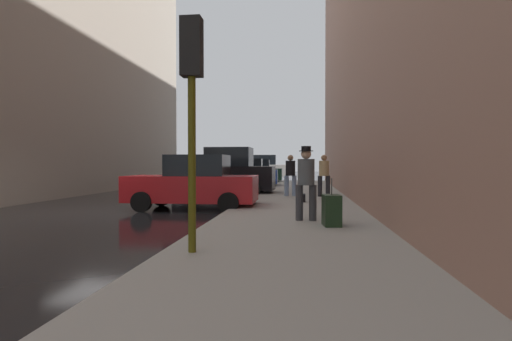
# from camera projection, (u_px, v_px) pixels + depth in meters

# --- Properties ---
(ground_plane) EXTENTS (120.00, 120.00, 0.00)m
(ground_plane) POSITION_uv_depth(u_px,v_px,m) (101.00, 212.00, 12.33)
(ground_plane) COLOR black
(sidewalk) EXTENTS (4.00, 40.00, 0.15)m
(sidewalk) POSITION_uv_depth(u_px,v_px,m) (295.00, 213.00, 11.65)
(sidewalk) COLOR gray
(sidewalk) RESTS_ON ground_plane
(parked_red_hatchback) EXTENTS (4.22, 2.09, 1.79)m
(parked_red_hatchback) POSITION_uv_depth(u_px,v_px,m) (194.00, 184.00, 13.11)
(parked_red_hatchback) COLOR #B2191E
(parked_red_hatchback) RESTS_ON ground_plane
(parked_black_suv) EXTENTS (4.64, 2.14, 2.25)m
(parked_black_suv) POSITION_uv_depth(u_px,v_px,m) (226.00, 173.00, 18.76)
(parked_black_suv) COLOR black
(parked_black_suv) RESTS_ON ground_plane
(parked_blue_sedan) EXTENTS (4.27, 2.19, 1.79)m
(parked_blue_sedan) POSITION_uv_depth(u_px,v_px,m) (244.00, 174.00, 24.68)
(parked_blue_sedan) COLOR navy
(parked_blue_sedan) RESTS_ON ground_plane
(parked_dark_green_sedan) EXTENTS (4.26, 2.18, 1.79)m
(parked_dark_green_sedan) POSITION_uv_depth(u_px,v_px,m) (255.00, 172.00, 30.34)
(parked_dark_green_sedan) COLOR #193828
(parked_dark_green_sedan) RESTS_ON ground_plane
(parked_white_van) EXTENTS (4.67, 2.20, 2.25)m
(parked_white_van) POSITION_uv_depth(u_px,v_px,m) (263.00, 168.00, 36.48)
(parked_white_van) COLOR silver
(parked_white_van) RESTS_ON ground_plane
(fire_hydrant) EXTENTS (0.42, 0.22, 0.70)m
(fire_hydrant) POSITION_uv_depth(u_px,v_px,m) (251.00, 193.00, 13.82)
(fire_hydrant) COLOR red
(fire_hydrant) RESTS_ON sidewalk
(traffic_light) EXTENTS (0.32, 0.32, 3.60)m
(traffic_light) POSITION_uv_depth(u_px,v_px,m) (192.00, 83.00, 6.11)
(traffic_light) COLOR #514C0F
(traffic_light) RESTS_ON sidewalk
(pedestrian_with_beanie) EXTENTS (0.51, 0.41, 1.78)m
(pedestrian_with_beanie) POSITION_uv_depth(u_px,v_px,m) (306.00, 179.00, 9.53)
(pedestrian_with_beanie) COLOR #333338
(pedestrian_with_beanie) RESTS_ON sidewalk
(pedestrian_in_tan_coat) EXTENTS (0.51, 0.41, 1.71)m
(pedestrian_in_tan_coat) POSITION_uv_depth(u_px,v_px,m) (324.00, 173.00, 16.32)
(pedestrian_in_tan_coat) COLOR black
(pedestrian_in_tan_coat) RESTS_ON sidewalk
(pedestrian_in_jeans) EXTENTS (0.50, 0.41, 1.71)m
(pedestrian_in_jeans) POSITION_uv_depth(u_px,v_px,m) (290.00, 173.00, 16.62)
(pedestrian_in_jeans) COLOR #728CB2
(pedestrian_in_jeans) RESTS_ON sidewalk
(rolling_suitcase) EXTENTS (0.42, 0.59, 1.04)m
(rolling_suitcase) POSITION_uv_depth(u_px,v_px,m) (332.00, 210.00, 8.73)
(rolling_suitcase) COLOR black
(rolling_suitcase) RESTS_ON sidewalk
(duffel_bag) EXTENTS (0.32, 0.44, 0.28)m
(duffel_bag) POSITION_uv_depth(u_px,v_px,m) (301.00, 198.00, 14.10)
(duffel_bag) COLOR black
(duffel_bag) RESTS_ON sidewalk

